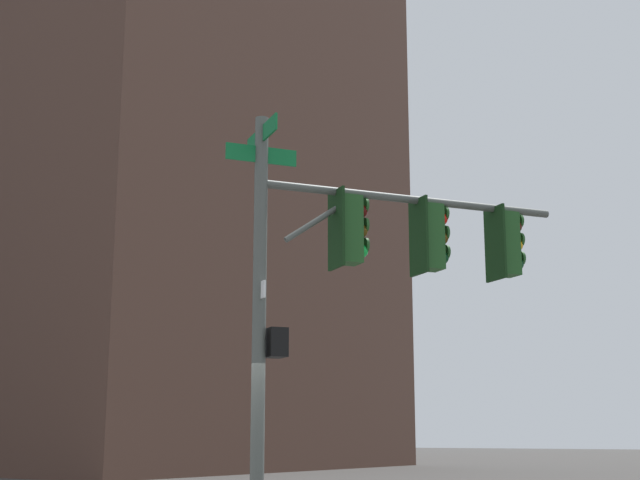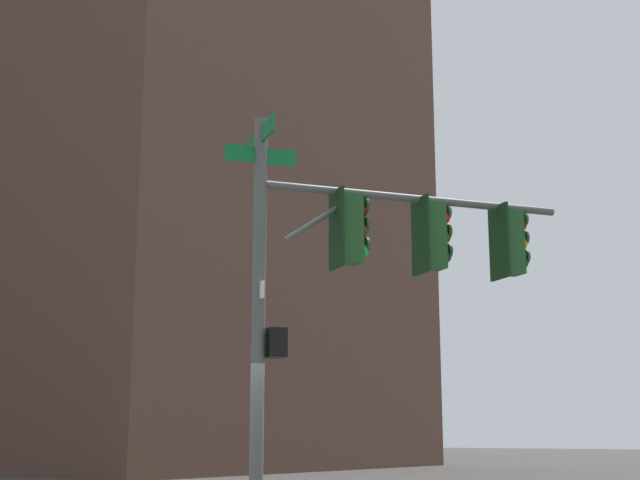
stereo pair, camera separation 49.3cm
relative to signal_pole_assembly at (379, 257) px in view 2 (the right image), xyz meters
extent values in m
cylinder|color=#4C514C|center=(-1.51, 1.01, -1.10)|extent=(0.19, 0.19, 6.00)
cylinder|color=#4C514C|center=(0.50, -0.34, 0.93)|extent=(4.09, 2.79, 0.12)
cylinder|color=#4C514C|center=(-0.79, 0.53, 0.48)|extent=(0.91, 0.65, 0.75)
cube|color=#0F6B33|center=(-1.51, 1.01, 1.65)|extent=(0.73, 1.07, 0.24)
cube|color=#0F6B33|center=(-1.51, 1.01, 1.35)|extent=(0.89, 0.61, 0.24)
cube|color=white|center=(-1.51, 1.01, -0.61)|extent=(0.28, 0.39, 0.24)
cube|color=#1E4C1E|center=(-0.39, 0.26, 0.37)|extent=(0.47, 0.47, 1.00)
cube|color=black|center=(-0.55, 0.37, 0.37)|extent=(0.34, 0.47, 1.16)
sphere|color=#470A07|center=(-0.22, 0.15, 0.67)|extent=(0.20, 0.20, 0.20)
cylinder|color=#1E4C1E|center=(-0.17, 0.11, 0.76)|extent=(0.16, 0.21, 0.23)
sphere|color=#4C330A|center=(-0.22, 0.15, 0.37)|extent=(0.20, 0.20, 0.20)
cylinder|color=#1E4C1E|center=(-0.17, 0.11, 0.46)|extent=(0.16, 0.21, 0.23)
sphere|color=green|center=(-0.22, 0.15, 0.07)|extent=(0.20, 0.20, 0.20)
cylinder|color=#1E4C1E|center=(-0.17, 0.11, 0.16)|extent=(0.16, 0.21, 0.23)
cube|color=#1E4C1E|center=(0.72, -0.48, 0.37)|extent=(0.47, 0.47, 1.00)
cube|color=black|center=(0.57, -0.38, 0.37)|extent=(0.34, 0.47, 1.16)
sphere|color=red|center=(0.89, -0.60, 0.67)|extent=(0.20, 0.20, 0.20)
cylinder|color=#1E4C1E|center=(0.95, -0.63, 0.76)|extent=(0.16, 0.21, 0.23)
sphere|color=#4C330A|center=(0.89, -0.60, 0.37)|extent=(0.20, 0.20, 0.20)
cylinder|color=#1E4C1E|center=(0.95, -0.63, 0.46)|extent=(0.16, 0.21, 0.23)
sphere|color=#0A3819|center=(0.89, -0.60, 0.07)|extent=(0.20, 0.20, 0.20)
cylinder|color=#1E4C1E|center=(0.95, -0.63, 0.16)|extent=(0.16, 0.21, 0.23)
cube|color=#1E4C1E|center=(1.84, -1.23, 0.37)|extent=(0.47, 0.47, 1.00)
cube|color=black|center=(1.68, -1.13, 0.37)|extent=(0.34, 0.47, 1.16)
sphere|color=#470A07|center=(2.01, -1.35, 0.67)|extent=(0.20, 0.20, 0.20)
cylinder|color=#1E4C1E|center=(2.07, -1.38, 0.76)|extent=(0.16, 0.21, 0.23)
sphere|color=#F29E0C|center=(2.01, -1.35, 0.37)|extent=(0.20, 0.20, 0.20)
cylinder|color=#1E4C1E|center=(2.07, -1.38, 0.46)|extent=(0.16, 0.21, 0.23)
sphere|color=#0A3819|center=(2.01, -1.35, 0.07)|extent=(0.20, 0.20, 0.20)
cylinder|color=#1E4C1E|center=(2.07, -1.38, 0.16)|extent=(0.16, 0.21, 0.23)
cube|color=black|center=(-1.31, 0.87, -1.31)|extent=(0.41, 0.44, 0.40)
cube|color=#EA5914|center=(-1.19, 0.80, -1.31)|extent=(0.16, 0.22, 0.28)
cube|color=brown|center=(21.88, 40.39, 23.13)|extent=(18.10, 18.76, 54.44)
cube|color=#4C3328|center=(22.14, 26.89, 15.08)|extent=(22.39, 19.15, 38.36)
camera|label=1|loc=(-11.31, -6.62, -2.56)|focal=51.13mm
camera|label=2|loc=(-11.02, -7.02, -2.56)|focal=51.13mm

